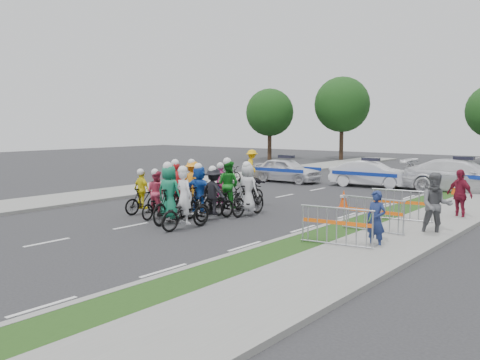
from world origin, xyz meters
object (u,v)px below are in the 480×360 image
Objects in this scene: barrier_0 at (337,228)px; rider_8 at (229,193)px; cone_0 at (344,199)px; tree_3 at (342,105)px; rider_4 at (214,199)px; spectator_1 at (436,205)px; police_car_1 at (370,174)px; cone_1 at (455,189)px; rider_6 at (177,194)px; barrier_2 at (402,207)px; rider_5 at (200,194)px; spectator_0 at (376,220)px; rider_11 at (249,188)px; rider_9 at (222,190)px; rider_3 at (143,196)px; rider_10 at (193,187)px; parked_bike at (229,174)px; rider_7 at (248,195)px; marshal_hiviz at (252,166)px; police_car_2 at (463,177)px; barrier_1 at (373,217)px; rider_1 at (170,200)px; rider_0 at (185,208)px; tree_0 at (270,113)px; spectator_2 at (459,195)px; rider_2 at (157,200)px; police_car_0 at (286,170)px.

rider_8 is at bearing 154.99° from barrier_0.
tree_3 is (-12.68, 24.46, 4.55)m from cone_0.
cone_0 is at bearing -110.53° from rider_4.
police_car_1 is at bearing 97.00° from spectator_1.
cone_0 and cone_1 have the same top height.
rider_6 is 1.00× the size of barrier_2.
rider_5 is 2.72× the size of cone_0.
spectator_1 reaches higher than spectator_0.
rider_9 is at bearing 65.09° from rider_11.
rider_3 is at bearing -123.10° from cone_1.
rider_10 is 1.11× the size of parked_bike.
tree_3 is at bearing -79.55° from rider_9.
barrier_2 is at bearing -114.43° from parked_bike.
cone_1 is 0.41× the size of parked_bike.
cone_0 is 1.00× the size of cone_1.
rider_7 is 6.48m from spectator_1.
rider_5 is at bearing 158.71° from marshal_hiviz.
rider_6 is 13.81m from police_car_2.
barrier_0 and barrier_1 have the same top height.
police_car_1 is 12.35m from spectator_1.
rider_7 is at bearing -123.38° from rider_1.
cone_1 is (5.64, 7.80, -0.39)m from rider_11.
rider_1 is (-1.03, 0.36, 0.13)m from rider_0.
police_car_1 is at bearing -86.84° from rider_4.
tree_3 is (-9.67, 30.91, 4.10)m from rider_1.
rider_5 is at bearing -143.57° from parked_bike.
rider_9 is at bearing -59.20° from tree_0.
barrier_0 is (6.76, -3.43, -0.13)m from rider_9.
spectator_1 is at bearing 173.47° from rider_11.
spectator_0 is (5.70, -2.03, 0.02)m from rider_7.
spectator_0 is 34.05m from tree_0.
spectator_2 is 2.49× the size of cone_0.
cone_1 is at bearing -135.50° from marshal_hiviz.
rider_1 is 1.02× the size of rider_6.
tree_3 is (-16.50, 30.19, 4.11)m from spectator_0.
rider_11 is at bearing 143.95° from spectator_1.
rider_7 is 5.25m from barrier_2.
spectator_2 is (8.38, 6.00, 0.22)m from rider_2.
cone_0 is at bearing -113.09° from parked_bike.
police_car_0 is 5.65× the size of cone_0.
rider_11 is at bearing 160.26° from barrier_1.
rider_11 is at bearing -99.17° from rider_1.
marshal_hiviz reaches higher than barrier_1.
tree_3 reaches higher than police_car_1.
tree_3 reaches higher than cone_1.
cone_1 is (5.28, 9.56, -0.41)m from rider_8.
rider_5 is at bearing -120.29° from spectator_2.
rider_3 is 8.95m from spectator_0.
rider_4 is 1.04× the size of rider_9.
rider_9 is at bearing -104.55° from rider_2.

